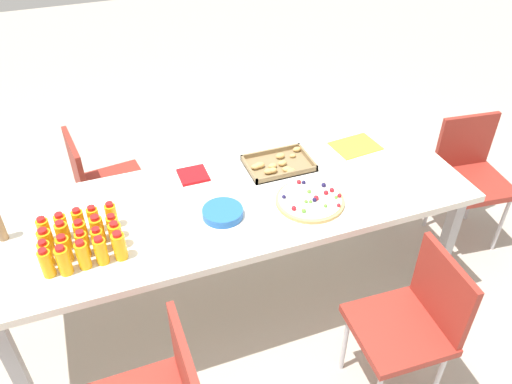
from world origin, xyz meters
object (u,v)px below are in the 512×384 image
(juice_bottle_8, at_px, (98,241))
(napkin_stack, at_px, (193,175))
(juice_bottle_14, at_px, (113,227))
(juice_bottle_2, at_px, (83,255))
(juice_bottle_12, at_px, (81,233))
(juice_bottle_13, at_px, (98,229))
(juice_bottle_3, at_px, (101,251))
(juice_bottle_7, at_px, (83,244))
(paper_folder, at_px, (355,146))
(juice_bottle_18, at_px, (94,219))
(juice_bottle_16, at_px, (62,227))
(chair_end, at_px, (470,171))
(fruit_pizza, at_px, (310,200))
(party_table, at_px, (234,209))
(chair_near_right, at_px, (413,319))
(juice_bottle_17, at_px, (79,222))
(juice_bottle_11, at_px, (63,236))
(juice_bottle_4, at_px, (119,246))
(chair_far_left, at_px, (101,183))
(juice_bottle_9, at_px, (116,236))
(snack_tray, at_px, (278,164))
(juice_bottle_10, at_px, (46,242))
(plate_stack, at_px, (223,213))
(juice_bottle_0, at_px, (47,263))
(juice_bottle_6, at_px, (64,249))
(juice_bottle_5, at_px, (46,254))
(juice_bottle_15, at_px, (45,231))
(juice_bottle_1, at_px, (64,261))
(juice_bottle_19, at_px, (112,215))

(juice_bottle_8, distance_m, napkin_stack, 0.68)
(juice_bottle_14, bearing_deg, juice_bottle_2, -135.30)
(juice_bottle_12, height_order, juice_bottle_13, juice_bottle_13)
(juice_bottle_3, xyz_separation_m, juice_bottle_13, (0.00, 0.14, 0.00))
(juice_bottle_7, relative_size, paper_folder, 0.54)
(juice_bottle_13, xyz_separation_m, juice_bottle_18, (-0.01, 0.08, -0.00))
(juice_bottle_16, height_order, napkin_stack, juice_bottle_16)
(chair_end, bearing_deg, paper_folder, -5.12)
(juice_bottle_2, height_order, fruit_pizza, juice_bottle_2)
(party_table, xyz_separation_m, juice_bottle_8, (-0.68, -0.15, 0.13))
(chair_near_right, xyz_separation_m, juice_bottle_17, (-1.32, 0.80, 0.32))
(juice_bottle_17, bearing_deg, juice_bottle_11, -136.36)
(juice_bottle_4, xyz_separation_m, fruit_pizza, (0.94, 0.06, -0.06))
(juice_bottle_4, bearing_deg, chair_far_left, 90.95)
(juice_bottle_4, distance_m, juice_bottle_8, 0.11)
(juice_bottle_9, xyz_separation_m, snack_tray, (0.92, 0.33, -0.05))
(juice_bottle_16, bearing_deg, juice_bottle_10, -134.37)
(juice_bottle_9, xyz_separation_m, juice_bottle_17, (-0.14, 0.15, 0.00))
(juice_bottle_7, distance_m, plate_stack, 0.65)
(juice_bottle_13, xyz_separation_m, paper_folder, (1.49, 0.30, -0.07))
(juice_bottle_0, height_order, juice_bottle_18, juice_bottle_0)
(fruit_pizza, bearing_deg, chair_end, 10.17)
(juice_bottle_6, xyz_separation_m, juice_bottle_13, (0.15, 0.07, 0.00))
(chair_near_right, bearing_deg, juice_bottle_0, 71.17)
(chair_far_left, height_order, juice_bottle_0, juice_bottle_0)
(juice_bottle_4, distance_m, juice_bottle_18, 0.24)
(juice_bottle_6, distance_m, juice_bottle_16, 0.15)
(juice_bottle_16, bearing_deg, juice_bottle_11, -89.10)
(juice_bottle_7, bearing_deg, juice_bottle_9, 2.32)
(party_table, distance_m, juice_bottle_6, 0.84)
(juice_bottle_9, height_order, juice_bottle_11, juice_bottle_11)
(juice_bottle_10, bearing_deg, juice_bottle_18, 20.39)
(party_table, distance_m, napkin_stack, 0.31)
(juice_bottle_3, bearing_deg, juice_bottle_5, 163.16)
(party_table, xyz_separation_m, juice_bottle_10, (-0.89, -0.08, 0.13))
(juice_bottle_2, relative_size, snack_tray, 0.41)
(juice_bottle_4, height_order, fruit_pizza, juice_bottle_4)
(juice_bottle_11, relative_size, juice_bottle_12, 1.14)
(juice_bottle_3, bearing_deg, juice_bottle_15, 134.98)
(juice_bottle_1, xyz_separation_m, juice_bottle_13, (0.16, 0.15, -0.00))
(juice_bottle_16, distance_m, juice_bottle_17, 0.08)
(napkin_stack, bearing_deg, plate_stack, -82.34)
(juice_bottle_9, relative_size, juice_bottle_12, 1.07)
(juice_bottle_0, relative_size, juice_bottle_2, 1.00)
(juice_bottle_10, bearing_deg, juice_bottle_7, -25.93)
(juice_bottle_11, xyz_separation_m, juice_bottle_19, (0.22, 0.07, -0.01))
(juice_bottle_1, height_order, juice_bottle_5, juice_bottle_1)
(juice_bottle_15, relative_size, juice_bottle_18, 0.98)
(juice_bottle_8, distance_m, paper_folder, 1.54)
(party_table, height_order, juice_bottle_11, juice_bottle_11)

